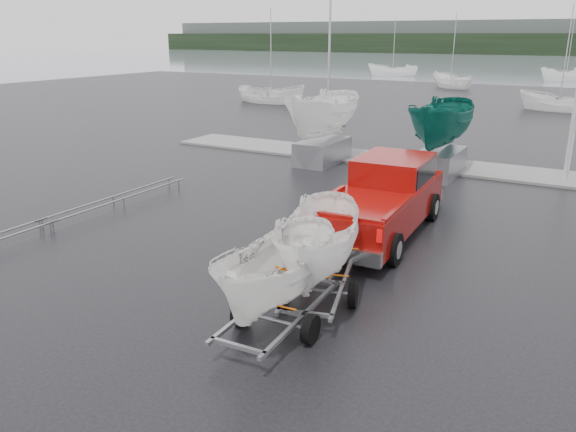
{
  "coord_description": "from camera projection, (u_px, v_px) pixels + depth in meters",
  "views": [
    {
      "loc": [
        5.56,
        -12.55,
        5.83
      ],
      "look_at": [
        -1.47,
        -0.16,
        1.2
      ],
      "focal_mm": 35.0,
      "sensor_mm": 36.0,
      "label": 1
    }
  ],
  "objects": [
    {
      "name": "ground_plane",
      "position": [
        339.0,
        266.0,
        14.8
      ],
      "size": [
        120.0,
        120.0,
        0.0
      ],
      "primitive_type": "plane",
      "color": "black",
      "rests_on": "ground"
    },
    {
      "name": "dock",
      "position": [
        458.0,
        167.0,
        25.54
      ],
      "size": [
        30.0,
        3.0,
        0.12
      ],
      "primitive_type": "cube",
      "color": "gray",
      "rests_on": "ground"
    },
    {
      "name": "pickup_truck",
      "position": [
        385.0,
        195.0,
        17.08
      ],
      "size": [
        2.67,
        6.73,
        2.21
      ],
      "rotation": [
        0.0,
        0.0,
        0.04
      ],
      "color": "maroon",
      "rests_on": "ground"
    },
    {
      "name": "trailer_hitched",
      "position": [
        279.0,
        215.0,
        10.86
      ],
      "size": [
        1.8,
        3.65,
        4.57
      ],
      "rotation": [
        0.0,
        0.0,
        0.04
      ],
      "color": "gray",
      "rests_on": "ground"
    },
    {
      "name": "trailer_parked",
      "position": [
        321.0,
        187.0,
        12.14
      ],
      "size": [
        2.11,
        3.79,
        4.91
      ],
      "rotation": [
        0.0,
        0.0,
        0.28
      ],
      "color": "gray",
      "rests_on": "ground"
    },
    {
      "name": "keelboat_0",
      "position": [
        324.0,
        86.0,
        25.56
      ],
      "size": [
        2.26,
        3.2,
        10.42
      ],
      "color": "gray",
      "rests_on": "ground"
    },
    {
      "name": "keelboat_1",
      "position": [
        445.0,
        96.0,
        23.21
      ],
      "size": [
        2.17,
        3.2,
        6.86
      ],
      "color": "gray",
      "rests_on": "ground"
    },
    {
      "name": "mast_rack_0",
      "position": [
        118.0,
        198.0,
        19.73
      ],
      "size": [
        0.56,
        6.5,
        0.06
      ],
      "rotation": [
        0.0,
        0.0,
        1.57
      ],
      "color": "gray",
      "rests_on": "ground"
    },
    {
      "name": "moored_boat_0",
      "position": [
        271.0,
        103.0,
        49.79
      ],
      "size": [
        2.61,
        2.54,
        11.36
      ],
      "rotation": [
        0.0,
        0.0,
        1.58
      ],
      "color": "white",
      "rests_on": "ground"
    },
    {
      "name": "moored_boat_1",
      "position": [
        450.0,
        88.0,
        63.64
      ],
      "size": [
        3.61,
        3.61,
        11.35
      ],
      "rotation": [
        0.0,
        0.0,
        3.94
      ],
      "color": "white",
      "rests_on": "ground"
    },
    {
      "name": "moored_boat_2",
      "position": [
        558.0,
        111.0,
        44.56
      ],
      "size": [
        2.58,
        2.53,
        11.11
      ],
      "rotation": [
        0.0,
        0.0,
        4.63
      ],
      "color": "white",
      "rests_on": "ground"
    },
    {
      "name": "moored_boat_4",
      "position": [
        392.0,
        76.0,
        81.22
      ],
      "size": [
        3.44,
        3.4,
        11.55
      ],
      "rotation": [
        0.0,
        0.0,
        5.03
      ],
      "color": "white",
      "rests_on": "ground"
    },
    {
      "name": "moored_boat_5",
      "position": [
        565.0,
        82.0,
        72.0
      ],
      "size": [
        3.94,
        3.93,
        11.66
      ],
      "rotation": [
        0.0,
        0.0,
        5.41
      ],
      "color": "white",
      "rests_on": "ground"
    }
  ]
}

